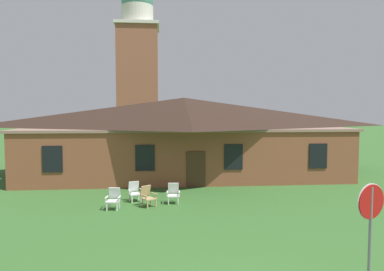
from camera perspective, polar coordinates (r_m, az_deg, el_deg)
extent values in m
cube|color=brown|center=(25.76, -1.29, -2.43)|extent=(20.60, 10.00, 3.20)
cube|color=#926D5E|center=(25.63, -1.30, 1.31)|extent=(21.02, 10.20, 0.16)
pyramid|color=black|center=(25.60, -1.30, 3.76)|extent=(21.43, 10.40, 2.04)
cube|color=black|center=(21.55, -21.35, -3.51)|extent=(1.10, 0.06, 1.50)
cube|color=black|center=(20.71, -7.51, -3.57)|extent=(1.10, 0.06, 1.50)
cube|color=black|center=(21.13, 6.62, -3.41)|extent=(1.10, 0.06, 1.50)
cube|color=black|center=(22.73, 19.46, -3.09)|extent=(1.10, 0.06, 1.50)
cube|color=#422819|center=(20.90, 0.62, -5.43)|extent=(1.10, 0.06, 2.10)
cube|color=#93563D|center=(44.58, -8.57, 7.46)|extent=(4.80, 4.80, 14.49)
cube|color=silver|center=(45.65, -8.67, 16.81)|extent=(5.18, 5.18, 0.36)
cylinder|color=silver|center=(45.96, -8.68, 18.36)|extent=(3.80, 3.80, 2.20)
sphere|color=#4C8E7A|center=(46.43, -8.71, 20.49)|extent=(3.88, 3.88, 3.88)
cylinder|color=slate|center=(9.12, 26.44, -15.99)|extent=(0.07, 0.07, 2.79)
cylinder|color=white|center=(8.83, 26.58, -9.39)|extent=(0.76, 0.29, 0.81)
cylinder|color=#B71414|center=(8.82, 26.71, -9.42)|extent=(0.72, 0.27, 0.76)
cube|color=white|center=(16.54, -11.87, -11.10)|extent=(0.06, 0.06, 0.36)
cube|color=white|center=(16.66, -13.43, -11.02)|extent=(0.06, 0.06, 0.36)
cube|color=white|center=(16.96, -11.51, -10.72)|extent=(0.06, 0.06, 0.36)
cube|color=white|center=(17.07, -13.03, -10.65)|extent=(0.06, 0.06, 0.36)
cube|color=white|center=(16.75, -12.47, -10.19)|extent=(0.60, 0.58, 0.05)
cube|color=white|center=(16.98, -12.22, -8.96)|extent=(0.53, 0.25, 0.54)
cube|color=white|center=(16.62, -11.51, -9.60)|extent=(0.12, 0.47, 0.03)
cube|color=white|center=(16.49, -11.64, -10.10)|extent=(0.04, 0.04, 0.22)
cube|color=white|center=(16.76, -13.47, -9.52)|extent=(0.12, 0.47, 0.03)
cube|color=white|center=(16.64, -13.61, -10.01)|extent=(0.04, 0.04, 0.22)
cube|color=white|center=(17.90, -8.10, -9.90)|extent=(0.06, 0.06, 0.36)
cube|color=white|center=(17.78, -9.54, -10.01)|extent=(0.06, 0.06, 0.36)
cube|color=white|center=(18.31, -8.49, -9.59)|extent=(0.06, 0.06, 0.36)
cube|color=white|center=(18.20, -9.90, -9.69)|extent=(0.06, 0.06, 0.36)
cube|color=white|center=(18.00, -9.02, -9.17)|extent=(0.68, 0.67, 0.05)
cube|color=white|center=(18.23, -9.29, -8.04)|extent=(0.55, 0.35, 0.54)
cube|color=white|center=(18.01, -8.11, -8.51)|extent=(0.21, 0.46, 0.03)
cube|color=white|center=(17.88, -7.96, -8.96)|extent=(0.05, 0.05, 0.22)
cube|color=white|center=(17.86, -9.91, -8.63)|extent=(0.21, 0.46, 0.03)
cube|color=white|center=(17.73, -9.78, -9.09)|extent=(0.05, 0.05, 0.22)
cube|color=tan|center=(16.96, -5.79, -10.66)|extent=(0.07, 0.07, 0.36)
cube|color=tan|center=(16.72, -7.11, -10.88)|extent=(0.07, 0.07, 0.36)
cube|color=tan|center=(17.32, -6.62, -10.36)|extent=(0.07, 0.07, 0.36)
cube|color=tan|center=(17.08, -7.93, -10.57)|extent=(0.07, 0.07, 0.36)
cube|color=tan|center=(16.97, -6.87, -9.95)|extent=(0.74, 0.73, 0.05)
cube|color=tan|center=(17.16, -7.45, -8.77)|extent=(0.53, 0.45, 0.54)
cube|color=tan|center=(17.06, -6.01, -9.19)|extent=(0.32, 0.42, 0.03)
cube|color=tan|center=(16.96, -5.70, -9.65)|extent=(0.06, 0.06, 0.22)
cube|color=tan|center=(16.76, -7.68, -9.45)|extent=(0.32, 0.42, 0.03)
cube|color=tan|center=(16.65, -7.37, -9.92)|extent=(0.06, 0.06, 0.22)
cube|color=silver|center=(17.26, -2.22, -10.39)|extent=(0.05, 0.05, 0.36)
cube|color=silver|center=(17.26, -3.77, -10.39)|extent=(0.05, 0.05, 0.36)
cube|color=silver|center=(17.69, -2.23, -10.04)|extent=(0.05, 0.05, 0.36)
cube|color=silver|center=(17.69, -3.74, -10.04)|extent=(0.05, 0.05, 0.36)
cube|color=silver|center=(17.42, -2.99, -9.56)|extent=(0.56, 0.54, 0.05)
cube|color=silver|center=(17.66, -2.99, -8.38)|extent=(0.52, 0.21, 0.54)
cube|color=silver|center=(17.36, -2.02, -8.94)|extent=(0.08, 0.47, 0.03)
cube|color=silver|center=(17.23, -2.02, -9.42)|extent=(0.04, 0.04, 0.22)
cube|color=silver|center=(17.36, -3.96, -8.95)|extent=(0.08, 0.47, 0.03)
cube|color=silver|center=(17.23, -3.97, -9.42)|extent=(0.04, 0.04, 0.22)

